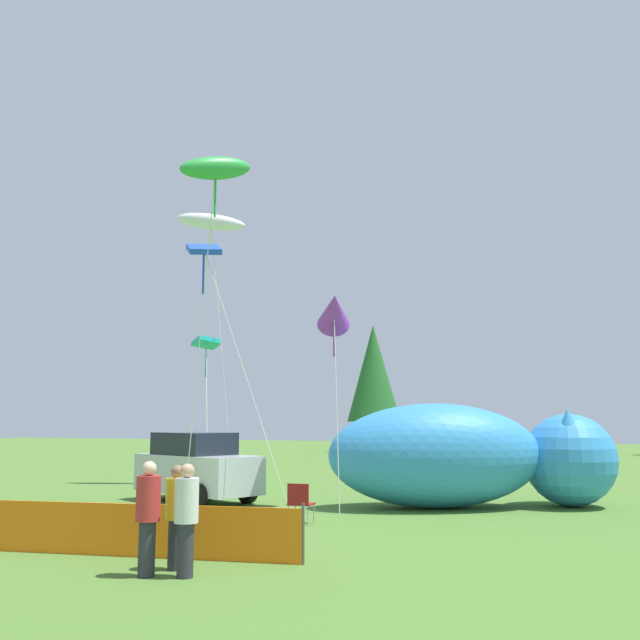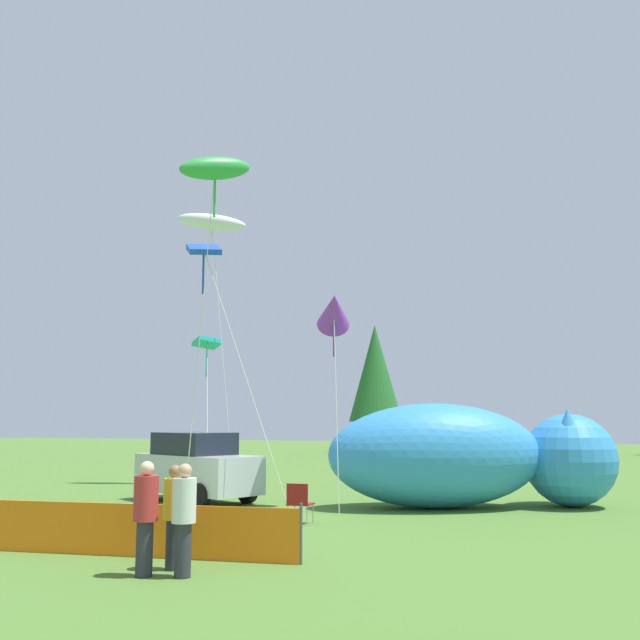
{
  "view_description": "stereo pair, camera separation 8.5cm",
  "coord_description": "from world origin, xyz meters",
  "px_view_note": "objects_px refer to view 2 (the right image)",
  "views": [
    {
      "loc": [
        8.7,
        -15.32,
        2.41
      ],
      "look_at": [
        1.4,
        4.71,
        5.37
      ],
      "focal_mm": 40.0,
      "sensor_mm": 36.0,
      "label": 1
    },
    {
      "loc": [
        8.78,
        -15.29,
        2.41
      ],
      "look_at": [
        1.4,
        4.71,
        5.37
      ],
      "focal_mm": 40.0,
      "sensor_mm": 36.0,
      "label": 2
    }
  ],
  "objects_px": {
    "parked_car": "(197,467)",
    "kite_blue_box": "(205,254)",
    "inflatable_cat": "(467,459)",
    "folding_chair": "(299,501)",
    "kite_white_ghost": "(212,223)",
    "spectator_in_grey_shirt": "(184,515)",
    "kite_purple_delta": "(334,311)",
    "kite_teal_diamond": "(207,345)",
    "spectator_in_black_shirt": "(174,512)",
    "kite_green_fish": "(215,170)",
    "spectator_in_yellow_shirt": "(146,513)"
  },
  "relations": [
    {
      "from": "spectator_in_black_shirt",
      "to": "spectator_in_grey_shirt",
      "type": "distance_m",
      "value": 0.62
    },
    {
      "from": "parked_car",
      "to": "kite_purple_delta",
      "type": "relative_size",
      "value": 0.72
    },
    {
      "from": "spectator_in_grey_shirt",
      "to": "kite_green_fish",
      "type": "distance_m",
      "value": 10.19
    },
    {
      "from": "kite_teal_diamond",
      "to": "kite_green_fish",
      "type": "xyz_separation_m",
      "value": [
        4.57,
        -7.93,
        3.64
      ]
    },
    {
      "from": "inflatable_cat",
      "to": "kite_blue_box",
      "type": "distance_m",
      "value": 9.34
    },
    {
      "from": "folding_chair",
      "to": "inflatable_cat",
      "type": "height_order",
      "value": "inflatable_cat"
    },
    {
      "from": "folding_chair",
      "to": "kite_white_ghost",
      "type": "distance_m",
      "value": 14.24
    },
    {
      "from": "parked_car",
      "to": "kite_teal_diamond",
      "type": "height_order",
      "value": "kite_teal_diamond"
    },
    {
      "from": "parked_car",
      "to": "kite_white_ghost",
      "type": "distance_m",
      "value": 10.55
    },
    {
      "from": "parked_car",
      "to": "spectator_in_black_shirt",
      "type": "xyz_separation_m",
      "value": [
        4.44,
        -8.42,
        -0.09
      ]
    },
    {
      "from": "spectator_in_black_shirt",
      "to": "kite_white_ghost",
      "type": "xyz_separation_m",
      "value": [
        -6.89,
        13.4,
        9.06
      ]
    },
    {
      "from": "kite_green_fish",
      "to": "folding_chair",
      "type": "bearing_deg",
      "value": -1.76
    },
    {
      "from": "spectator_in_black_shirt",
      "to": "kite_blue_box",
      "type": "relative_size",
      "value": 0.22
    },
    {
      "from": "kite_blue_box",
      "to": "kite_green_fish",
      "type": "xyz_separation_m",
      "value": [
        1.27,
        -1.81,
        1.73
      ]
    },
    {
      "from": "kite_blue_box",
      "to": "kite_white_ghost",
      "type": "xyz_separation_m",
      "value": [
        -3.26,
        6.21,
        2.88
      ]
    },
    {
      "from": "kite_green_fish",
      "to": "inflatable_cat",
      "type": "bearing_deg",
      "value": 38.0
    },
    {
      "from": "spectator_in_black_shirt",
      "to": "kite_white_ghost",
      "type": "relative_size",
      "value": 0.16
    },
    {
      "from": "spectator_in_yellow_shirt",
      "to": "kite_blue_box",
      "type": "relative_size",
      "value": 0.23
    },
    {
      "from": "spectator_in_grey_shirt",
      "to": "kite_green_fish",
      "type": "height_order",
      "value": "kite_green_fish"
    },
    {
      "from": "parked_car",
      "to": "kite_white_ghost",
      "type": "xyz_separation_m",
      "value": [
        -2.45,
        4.98,
        8.97
      ]
    },
    {
      "from": "spectator_in_yellow_shirt",
      "to": "parked_car",
      "type": "bearing_deg",
      "value": 115.43
    },
    {
      "from": "kite_blue_box",
      "to": "kite_green_fish",
      "type": "bearing_deg",
      "value": -54.97
    },
    {
      "from": "spectator_in_yellow_shirt",
      "to": "inflatable_cat",
      "type": "bearing_deg",
      "value": 71.82
    },
    {
      "from": "spectator_in_black_shirt",
      "to": "spectator_in_grey_shirt",
      "type": "bearing_deg",
      "value": -44.76
    },
    {
      "from": "folding_chair",
      "to": "spectator_in_grey_shirt",
      "type": "relative_size",
      "value": 0.54
    },
    {
      "from": "folding_chair",
      "to": "parked_car",
      "type": "bearing_deg",
      "value": 52.33
    },
    {
      "from": "inflatable_cat",
      "to": "spectator_in_grey_shirt",
      "type": "height_order",
      "value": "inflatable_cat"
    },
    {
      "from": "spectator_in_black_shirt",
      "to": "kite_purple_delta",
      "type": "bearing_deg",
      "value": 90.5
    },
    {
      "from": "spectator_in_grey_shirt",
      "to": "spectator_in_yellow_shirt",
      "type": "bearing_deg",
      "value": -166.04
    },
    {
      "from": "folding_chair",
      "to": "kite_green_fish",
      "type": "relative_size",
      "value": 0.1
    },
    {
      "from": "inflatable_cat",
      "to": "folding_chair",
      "type": "bearing_deg",
      "value": -150.25
    },
    {
      "from": "kite_blue_box",
      "to": "spectator_in_black_shirt",
      "type": "bearing_deg",
      "value": -63.23
    },
    {
      "from": "parked_car",
      "to": "spectator_in_grey_shirt",
      "type": "height_order",
      "value": "parked_car"
    },
    {
      "from": "kite_green_fish",
      "to": "kite_purple_delta",
      "type": "xyz_separation_m",
      "value": [
        2.29,
        2.79,
        -3.42
      ]
    },
    {
      "from": "spectator_in_black_shirt",
      "to": "kite_green_fish",
      "type": "height_order",
      "value": "kite_green_fish"
    },
    {
      "from": "spectator_in_black_shirt",
      "to": "kite_teal_diamond",
      "type": "distance_m",
      "value": 15.6
    },
    {
      "from": "parked_car",
      "to": "kite_green_fish",
      "type": "xyz_separation_m",
      "value": [
        2.08,
        -3.04,
        7.82
      ]
    },
    {
      "from": "spectator_in_yellow_shirt",
      "to": "kite_teal_diamond",
      "type": "bearing_deg",
      "value": 116.0
    },
    {
      "from": "kite_teal_diamond",
      "to": "spectator_in_yellow_shirt",
      "type": "bearing_deg",
      "value": -64.0
    },
    {
      "from": "spectator_in_grey_shirt",
      "to": "kite_white_ghost",
      "type": "relative_size",
      "value": 0.16
    },
    {
      "from": "kite_blue_box",
      "to": "kite_white_ghost",
      "type": "bearing_deg",
      "value": 117.7
    },
    {
      "from": "folding_chair",
      "to": "kite_green_fish",
      "type": "bearing_deg",
      "value": 85.29
    },
    {
      "from": "folding_chair",
      "to": "kite_white_ghost",
      "type": "height_order",
      "value": "kite_white_ghost"
    },
    {
      "from": "spectator_in_grey_shirt",
      "to": "kite_blue_box",
      "type": "bearing_deg",
      "value": 118.08
    },
    {
      "from": "folding_chair",
      "to": "kite_purple_delta",
      "type": "xyz_separation_m",
      "value": [
        -0.13,
        2.86,
        4.86
      ]
    },
    {
      "from": "parked_car",
      "to": "kite_blue_box",
      "type": "xyz_separation_m",
      "value": [
        0.81,
        -1.23,
        6.09
      ]
    },
    {
      "from": "kite_teal_diamond",
      "to": "spectator_in_black_shirt",
      "type": "bearing_deg",
      "value": -62.49
    },
    {
      "from": "kite_teal_diamond",
      "to": "kite_green_fish",
      "type": "distance_m",
      "value": 9.85
    },
    {
      "from": "parked_car",
      "to": "kite_purple_delta",
      "type": "distance_m",
      "value": 6.2
    },
    {
      "from": "folding_chair",
      "to": "kite_blue_box",
      "type": "bearing_deg",
      "value": 59.98
    }
  ]
}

